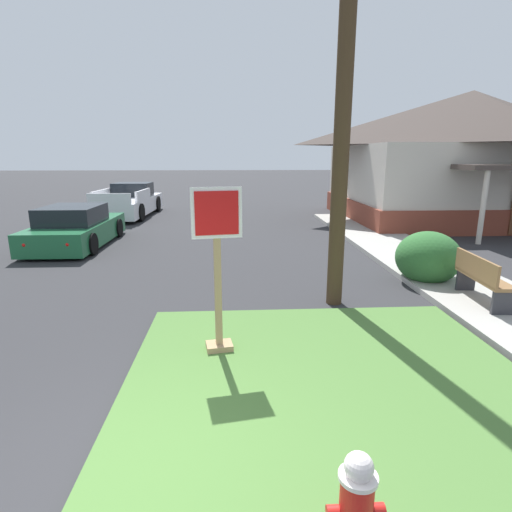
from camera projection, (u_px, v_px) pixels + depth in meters
The scene contains 11 objects.
ground_plane at pixel (107, 497), 3.29m from camera, with size 160.00×160.00×0.00m, color #2B2B2D.
grass_corner_patch at pixel (335, 393), 4.67m from camera, with size 4.96×5.06×0.08m, color #477033.
sidewalk_strip at pixel (440, 272), 9.43m from camera, with size 2.20×18.85×0.12m, color #9E9B93.
fire_hydrant at pixel (356, 512), 2.61m from camera, with size 0.38×0.34×0.82m.
stop_sign at pixel (218, 276), 5.38m from camera, with size 0.65×0.33×2.25m.
manhole_cover at pixel (191, 326), 6.57m from camera, with size 0.70×0.70×0.02m, color black.
parked_sedan_green at pixel (76, 228), 12.41m from camera, with size 1.98×4.29×1.25m.
pickup_truck_white at pixel (130, 203), 18.69m from camera, with size 2.21×5.47×1.48m.
street_bench at pixel (481, 277), 7.28m from camera, with size 0.51×1.46×0.85m.
corner_house at pixel (467, 155), 17.20m from camera, with size 10.57×9.40×5.35m.
shrub_by_curb at pixel (428, 257), 8.73m from camera, with size 1.36×1.36×1.14m, color #2E652E.
Camera 1 is at (1.06, -2.78, 2.70)m, focal length 28.27 mm.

